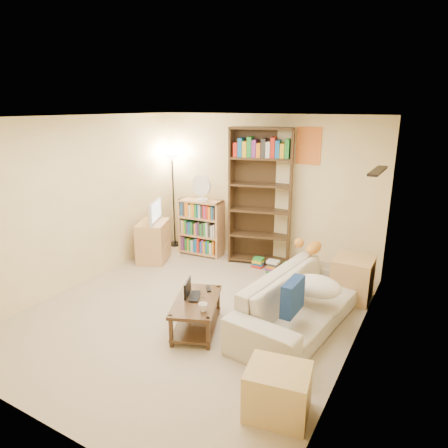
# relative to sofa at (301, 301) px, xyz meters

# --- Properties ---
(room) EXTENTS (4.50, 4.54, 2.52)m
(room) POSITION_rel_sofa_xyz_m (-1.33, -0.38, 1.30)
(room) COLOR beige
(room) RESTS_ON ground
(sofa) EXTENTS (2.40, 1.38, 0.64)m
(sofa) POSITION_rel_sofa_xyz_m (0.00, 0.00, 0.00)
(sofa) COLOR #B8B098
(sofa) RESTS_ON ground
(navy_pillow) EXTENTS (0.14, 0.42, 0.38)m
(navy_pillow) POSITION_rel_sofa_xyz_m (0.05, -0.48, 0.29)
(navy_pillow) COLOR navy
(navy_pillow) RESTS_ON sofa
(cream_blanket) EXTENTS (0.59, 0.42, 0.25)m
(cream_blanket) POSITION_rel_sofa_xyz_m (0.16, 0.03, 0.23)
(cream_blanket) COLOR silver
(cream_blanket) RESTS_ON sofa
(tabby_cat) EXTENTS (0.51, 0.23, 0.17)m
(tabby_cat) POSITION_rel_sofa_xyz_m (-0.18, 0.87, 0.41)
(tabby_cat) COLOR orange
(tabby_cat) RESTS_ON sofa
(coffee_table) EXTENTS (0.80, 1.02, 0.40)m
(coffee_table) POSITION_rel_sofa_xyz_m (-1.07, -0.73, -0.07)
(coffee_table) COLOR #402C18
(coffee_table) RESTS_ON ground
(laptop) EXTENTS (0.45, 0.43, 0.02)m
(laptop) POSITION_rel_sofa_xyz_m (-1.08, -0.65, 0.09)
(laptop) COLOR black
(laptop) RESTS_ON coffee_table
(laptop_screen) EXTENTS (0.12, 0.28, 0.20)m
(laptop_screen) POSITION_rel_sofa_xyz_m (-1.20, -0.70, 0.20)
(laptop_screen) COLOR white
(laptop_screen) RESTS_ON laptop
(mug) EXTENTS (0.20, 0.20, 0.10)m
(mug) POSITION_rel_sofa_xyz_m (-0.85, -0.92, 0.13)
(mug) COLOR white
(mug) RESTS_ON coffee_table
(tv_remote) EXTENTS (0.14, 0.15, 0.02)m
(tv_remote) POSITION_rel_sofa_xyz_m (-1.09, -0.41, 0.09)
(tv_remote) COLOR black
(tv_remote) RESTS_ON coffee_table
(tv_stand) EXTENTS (0.68, 0.78, 0.70)m
(tv_stand) POSITION_rel_sofa_xyz_m (-2.98, 0.82, 0.03)
(tv_stand) COLOR tan
(tv_stand) RESTS_ON ground
(television) EXTENTS (0.72, 0.55, 0.38)m
(television) POSITION_rel_sofa_xyz_m (-2.98, 0.82, 0.56)
(television) COLOR black
(television) RESTS_ON tv_stand
(tall_bookshelf) EXTENTS (1.09, 0.60, 2.30)m
(tall_bookshelf) POSITION_rel_sofa_xyz_m (-1.33, 1.66, 0.89)
(tall_bookshelf) COLOR #49321C
(tall_bookshelf) RESTS_ON ground
(short_bookshelf) EXTENTS (0.81, 0.37, 1.02)m
(short_bookshelf) POSITION_rel_sofa_xyz_m (-2.41, 1.49, 0.19)
(short_bookshelf) COLOR tan
(short_bookshelf) RESTS_ON ground
(desk_fan) EXTENTS (0.36, 0.20, 0.46)m
(desk_fan) POSITION_rel_sofa_xyz_m (-2.35, 1.44, 0.93)
(desk_fan) COLOR white
(desk_fan) RESTS_ON short_bookshelf
(floor_lamp) EXTENTS (0.30, 0.30, 1.77)m
(floor_lamp) POSITION_rel_sofa_xyz_m (-3.14, 1.66, 1.09)
(floor_lamp) COLOR black
(floor_lamp) RESTS_ON ground
(side_table) EXTENTS (0.53, 0.53, 0.60)m
(side_table) POSITION_rel_sofa_xyz_m (0.38, 1.04, -0.02)
(side_table) COLOR #D7B469
(side_table) RESTS_ON ground
(end_cabinet) EXTENTS (0.62, 0.54, 0.45)m
(end_cabinet) POSITION_rel_sofa_xyz_m (0.31, -1.54, -0.09)
(end_cabinet) COLOR tan
(end_cabinet) RESTS_ON ground
(book_stacks) EXTENTS (0.80, 0.33, 0.25)m
(book_stacks) POSITION_rel_sofa_xyz_m (-0.90, 1.33, -0.21)
(book_stacks) COLOR red
(book_stacks) RESTS_ON ground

